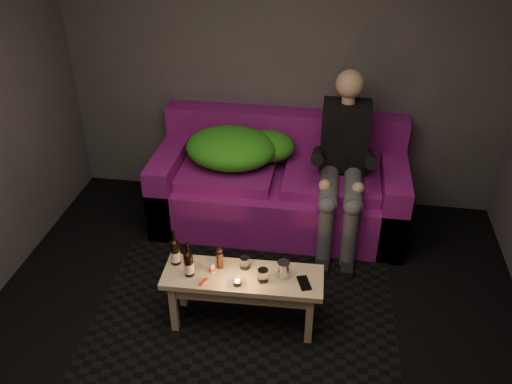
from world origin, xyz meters
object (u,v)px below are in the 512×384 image
person (343,160)px  beer_bottle_a (175,252)px  sofa (280,186)px  coffee_table (243,284)px  steel_cup (283,269)px  beer_bottle_b (189,263)px

person → beer_bottle_a: bearing=-134.3°
sofa → beer_bottle_a: size_ratio=8.04×
coffee_table → beer_bottle_a: bearing=173.6°
coffee_table → steel_cup: steel_cup is taller
beer_bottle_b → steel_cup: (0.64, 0.08, -0.04)m
person → sofa: bearing=161.7°
beer_bottle_b → steel_cup: bearing=7.4°
person → beer_bottle_a: (-1.12, -1.15, -0.21)m
person → coffee_table: 1.42m
person → beer_bottle_b: person is taller
person → beer_bottle_b: size_ratio=5.41×
beer_bottle_b → steel_cup: size_ratio=2.23×
beer_bottle_b → steel_cup: beer_bottle_b is taller
coffee_table → beer_bottle_a: (-0.49, 0.05, 0.18)m
beer_bottle_a → coffee_table: bearing=-6.4°
sofa → steel_cup: size_ratio=18.09×
coffee_table → steel_cup: (0.28, 0.03, 0.14)m
person → beer_bottle_a: person is taller
person → beer_bottle_b: 1.62m
sofa → person: bearing=-18.3°
beer_bottle_a → steel_cup: (0.76, -0.02, -0.04)m
person → steel_cup: (-0.36, -1.17, -0.25)m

